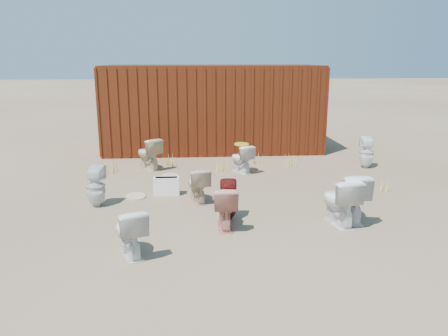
{
  "coord_description": "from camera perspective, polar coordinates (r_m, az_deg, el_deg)",
  "views": [
    {
      "loc": [
        -0.6,
        -7.45,
        2.58
      ],
      "look_at": [
        0.0,
        0.6,
        0.55
      ],
      "focal_mm": 35.0,
      "sensor_mm": 36.0,
      "label": 1
    }
  ],
  "objects": [
    {
      "name": "weed_clump_c",
      "position": [
        10.97,
        8.35,
        1.16
      ],
      "size": [
        0.36,
        0.36,
        0.29
      ],
      "primitive_type": "cone",
      "color": "#B7B349",
      "rests_on": "ground"
    },
    {
      "name": "toilet_back_beige_right",
      "position": [
        8.04,
        -3.45,
        -2.18
      ],
      "size": [
        0.5,
        0.71,
        0.65
      ],
      "primitive_type": "imported",
      "rotation": [
        0.0,
        0.0,
        3.38
      ],
      "color": "#C1AC8D",
      "rests_on": "ground"
    },
    {
      "name": "weed_clump_e",
      "position": [
        11.1,
        4.56,
        1.33
      ],
      "size": [
        0.34,
        0.34,
        0.26
      ],
      "primitive_type": "cone",
      "color": "#B7B349",
      "rests_on": "ground"
    },
    {
      "name": "weed_clump_d",
      "position": [
        10.86,
        -7.1,
        1.02
      ],
      "size": [
        0.3,
        0.3,
        0.28
      ],
      "primitive_type": "cone",
      "color": "#B7B349",
      "rests_on": "ground"
    },
    {
      "name": "loose_lid_near",
      "position": [
        8.55,
        -11.49,
        -3.64
      ],
      "size": [
        0.49,
        0.57,
        0.02
      ],
      "primitive_type": "ellipsoid",
      "rotation": [
        0.0,
        0.0,
        0.25
      ],
      "color": "#C5AD8F",
      "rests_on": "ground"
    },
    {
      "name": "loose_lid_far",
      "position": [
        9.91,
        -7.05,
        -1.01
      ],
      "size": [
        0.38,
        0.49,
        0.02
      ],
      "primitive_type": "ellipsoid",
      "rotation": [
        0.0,
        0.0,
        0.05
      ],
      "color": "#C9B892",
      "rests_on": "ground"
    },
    {
      "name": "shipping_container",
      "position": [
        12.74,
        -1.54,
        7.9
      ],
      "size": [
        6.0,
        2.4,
        2.4
      ],
      "primitive_type": "cube",
      "color": "#541D0E",
      "rests_on": "ground"
    },
    {
      "name": "weed_clump_f",
      "position": [
        9.3,
        20.21,
        -2.14
      ],
      "size": [
        0.28,
        0.28,
        0.23
      ],
      "primitive_type": "cone",
      "color": "#B7B349",
      "rests_on": "ground"
    },
    {
      "name": "toilet_front_pink",
      "position": [
        6.8,
        0.12,
        -5.08
      ],
      "size": [
        0.39,
        0.68,
        0.68
      ],
      "primitive_type": "imported",
      "rotation": [
        0.0,
        0.0,
        3.13
      ],
      "color": "tan",
      "rests_on": "ground"
    },
    {
      "name": "toilet_front_a",
      "position": [
        6.0,
        -12.24,
        -8.16
      ],
      "size": [
        0.61,
        0.76,
        0.68
      ],
      "primitive_type": "imported",
      "rotation": [
        0.0,
        0.0,
        3.54
      ],
      "color": "silver",
      "rests_on": "ground"
    },
    {
      "name": "toilet_back_e",
      "position": [
        11.08,
        18.12,
        1.95
      ],
      "size": [
        0.4,
        0.41,
        0.75
      ],
      "primitive_type": "imported",
      "rotation": [
        0.0,
        0.0,
        2.94
      ],
      "color": "white",
      "rests_on": "ground"
    },
    {
      "name": "loose_tank",
      "position": [
        8.55,
        -7.51,
        -2.34
      ],
      "size": [
        0.51,
        0.22,
        0.35
      ],
      "primitive_type": "cube",
      "rotation": [
        0.0,
        0.0,
        -0.03
      ],
      "color": "white",
      "rests_on": "ground"
    },
    {
      "name": "weed_clump_b",
      "position": [
        10.34,
        -0.32,
        0.49
      ],
      "size": [
        0.32,
        0.32,
        0.29
      ],
      "primitive_type": "cone",
      "color": "#B7B349",
      "rests_on": "ground"
    },
    {
      "name": "toilet_front_e",
      "position": [
        7.39,
        16.17,
        -3.55
      ],
      "size": [
        0.47,
        0.8,
        0.82
      ],
      "primitive_type": "imported",
      "rotation": [
        0.0,
        0.0,
        3.13
      ],
      "color": "white",
      "rests_on": "ground"
    },
    {
      "name": "yellow_lid",
      "position": [
        10.02,
        2.3,
        3.12
      ],
      "size": [
        0.33,
        0.42,
        0.02
      ],
      "primitive_type": "ellipsoid",
      "color": "gold",
      "rests_on": "toilet_back_yellowlid"
    },
    {
      "name": "toilet_front_c",
      "position": [
        7.16,
        14.83,
        -4.19
      ],
      "size": [
        0.56,
        0.83,
        0.78
      ],
      "primitive_type": "imported",
      "rotation": [
        0.0,
        0.0,
        3.31
      ],
      "color": "white",
      "rests_on": "ground"
    },
    {
      "name": "toilet_back_a",
      "position": [
        8.09,
        -16.4,
        -2.33
      ],
      "size": [
        0.37,
        0.37,
        0.74
      ],
      "primitive_type": "imported",
      "rotation": [
        0.0,
        0.0,
        3.04
      ],
      "color": "silver",
      "rests_on": "ground"
    },
    {
      "name": "weed_clump_a",
      "position": [
        10.51,
        -14.38,
        0.39
      ],
      "size": [
        0.36,
        0.36,
        0.33
      ],
      "primitive_type": "cone",
      "color": "#B7B349",
      "rests_on": "ground"
    },
    {
      "name": "toilet_back_yellowlid",
      "position": [
        10.09,
        2.28,
        1.22
      ],
      "size": [
        0.62,
        0.74,
        0.66
      ],
      "primitive_type": "imported",
      "rotation": [
        0.0,
        0.0,
        3.61
      ],
      "color": "white",
      "rests_on": "ground"
    },
    {
      "name": "toilet_front_maroon",
      "position": [
        7.16,
        0.59,
        -4.21
      ],
      "size": [
        0.32,
        0.32,
        0.66
      ],
      "primitive_type": "imported",
      "rotation": [
        0.0,
        0.0,
        3.07
      ],
      "color": "#5F1210",
      "rests_on": "ground"
    },
    {
      "name": "toilet_back_beige_left",
      "position": [
        10.54,
        -9.84,
        1.86
      ],
      "size": [
        0.77,
        0.85,
        0.76
      ],
      "primitive_type": "imported",
      "rotation": [
        0.0,
        0.0,
        3.75
      ],
      "color": "beige",
      "rests_on": "ground"
    },
    {
      "name": "ground",
      "position": [
        7.9,
        0.32,
        -4.93
      ],
      "size": [
        100.0,
        100.0,
        0.0
      ],
      "primitive_type": "plane",
      "color": "brown",
      "rests_on": "ground"
    }
  ]
}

